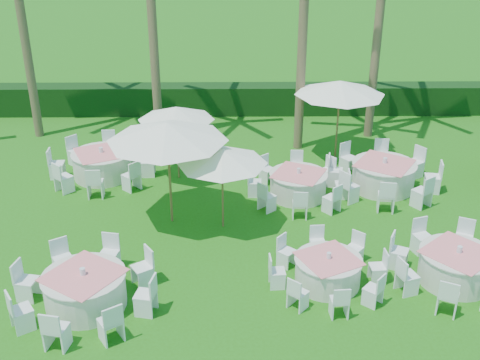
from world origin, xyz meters
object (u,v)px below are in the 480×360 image
object	(u,v)px
banquet_table_f	(383,175)
banquet_table_b	(328,270)
umbrella_a	(167,132)
umbrella_c	(176,113)
banquet_table_d	(102,164)
banquet_table_a	(85,289)
banquet_table_e	(298,184)
banquet_table_c	(457,266)
umbrella_b	(222,156)
umbrella_d	(340,88)

from	to	relation	value
banquet_table_f	banquet_table_b	bearing A→B (deg)	-115.86
banquet_table_f	umbrella_a	distance (m)	7.13
umbrella_c	umbrella_a	bearing A→B (deg)	-89.34
umbrella_a	banquet_table_d	bearing A→B (deg)	130.15
banquet_table_d	umbrella_c	bearing A→B (deg)	-2.56
banquet_table_a	umbrella_c	world-z (taller)	umbrella_c
banquet_table_e	umbrella_a	size ratio (longest dim) A/B	0.94
umbrella_c	banquet_table_c	bearing A→B (deg)	-39.59
banquet_table_b	banquet_table_c	distance (m)	3.09
banquet_table_b	umbrella_b	size ratio (longest dim) A/B	1.15
umbrella_c	banquet_table_d	bearing A→B (deg)	177.44
umbrella_a	umbrella_d	bearing A→B (deg)	40.21
banquet_table_a	banquet_table_b	bearing A→B (deg)	7.83
umbrella_b	banquet_table_b	bearing A→B (deg)	-47.54
banquet_table_f	banquet_table_a	bearing A→B (deg)	-143.89
umbrella_c	umbrella_d	size ratio (longest dim) A/B	0.79
banquet_table_b	umbrella_c	world-z (taller)	umbrella_c
banquet_table_a	banquet_table_d	size ratio (longest dim) A/B	0.96
banquet_table_e	umbrella_c	distance (m)	4.40
banquet_table_d	banquet_table_e	distance (m)	6.43
banquet_table_c	umbrella_a	world-z (taller)	umbrella_a
umbrella_a	umbrella_c	distance (m)	2.93
banquet_table_d	umbrella_c	distance (m)	3.06
umbrella_b	umbrella_a	bearing A→B (deg)	167.51
banquet_table_d	umbrella_c	xyz separation A→B (m)	(2.49, -0.11, 1.77)
banquet_table_e	umbrella_c	size ratio (longest dim) A/B	1.27
banquet_table_c	banquet_table_d	bearing A→B (deg)	148.04
banquet_table_e	umbrella_b	world-z (taller)	umbrella_b
umbrella_a	umbrella_b	size ratio (longest dim) A/B	1.34
banquet_table_a	umbrella_d	xyz separation A→B (m)	(6.94, 8.38, 2.09)
banquet_table_c	umbrella_c	xyz separation A→B (m)	(-7.11, 5.88, 1.80)
banquet_table_c	umbrella_d	xyz separation A→B (m)	(-1.72, 7.52, 2.11)
umbrella_b	umbrella_c	bearing A→B (deg)	114.94
banquet_table_e	umbrella_c	bearing A→B (deg)	159.79
umbrella_b	banquet_table_f	bearing A→B (deg)	25.10
banquet_table_b	banquet_table_c	xyz separation A→B (m)	(3.09, 0.09, 0.05)
banquet_table_a	umbrella_c	xyz separation A→B (m)	(1.55, 6.73, 1.78)
banquet_table_c	umbrella_a	distance (m)	8.02
banquet_table_f	umbrella_c	world-z (taller)	umbrella_c
banquet_table_e	umbrella_b	bearing A→B (deg)	-141.30
banquet_table_c	banquet_table_a	bearing A→B (deg)	-174.36
umbrella_c	umbrella_d	bearing A→B (deg)	16.96
banquet_table_a	umbrella_a	bearing A→B (deg)	67.60
banquet_table_c	umbrella_a	xyz separation A→B (m)	(-7.08, 3.00, 2.30)
banquet_table_e	umbrella_a	xyz separation A→B (m)	(-3.73, -1.50, 2.31)
banquet_table_d	umbrella_a	world-z (taller)	umbrella_a
banquet_table_b	umbrella_d	size ratio (longest dim) A/B	0.92
banquet_table_a	umbrella_b	size ratio (longest dim) A/B	1.35
umbrella_c	banquet_table_b	bearing A→B (deg)	-56.05
banquet_table_d	banquet_table_f	bearing A→B (deg)	-6.20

